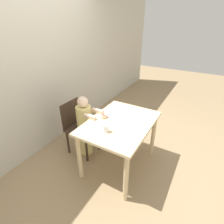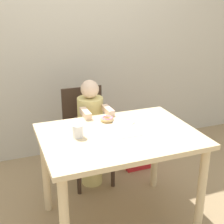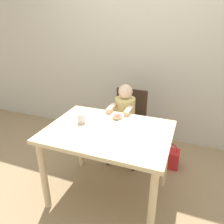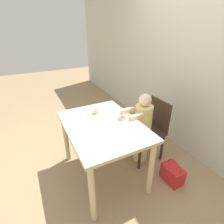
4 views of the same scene
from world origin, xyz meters
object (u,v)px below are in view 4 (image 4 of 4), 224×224
(child_figure, at_px, (142,129))
(cup, at_px, (97,110))
(chair, at_px, (149,130))
(donut, at_px, (122,118))
(handbag, at_px, (172,173))

(child_figure, xyz_separation_m, cup, (-0.25, -0.53, 0.29))
(chair, distance_m, cup, 0.78)
(donut, bearing_deg, chair, 94.23)
(cup, bearing_deg, chair, 69.08)
(child_figure, distance_m, cup, 0.66)
(child_figure, relative_size, cup, 11.12)
(chair, relative_size, cup, 9.63)
(chair, xyz_separation_m, cup, (-0.25, -0.66, 0.34))
(child_figure, relative_size, donut, 9.62)
(handbag, bearing_deg, child_figure, -167.59)
(chair, distance_m, child_figure, 0.14)
(chair, height_order, child_figure, child_figure)
(chair, relative_size, donut, 8.34)
(handbag, height_order, cup, cup)
(handbag, relative_size, cup, 3.59)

